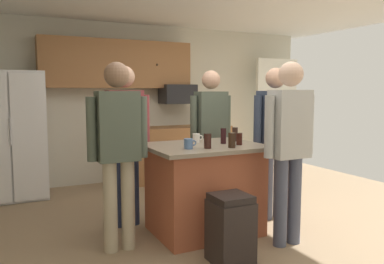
% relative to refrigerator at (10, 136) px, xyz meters
% --- Properties ---
extents(floor, '(7.04, 7.04, 0.00)m').
position_rel_refrigerator_xyz_m(floor, '(2.00, -2.38, -0.89)').
color(floor, '#937A5B').
rests_on(floor, ground).
extents(back_wall, '(6.40, 0.10, 2.60)m').
position_rel_refrigerator_xyz_m(back_wall, '(2.00, 0.42, 0.41)').
color(back_wall, beige).
rests_on(back_wall, ground).
extents(french_door_window_panel, '(0.90, 0.06, 2.00)m').
position_rel_refrigerator_xyz_m(french_door_window_panel, '(4.60, 0.02, 0.21)').
color(french_door_window_panel, white).
rests_on(french_door_window_panel, ground).
extents(cabinet_run_upper, '(2.40, 0.38, 0.75)m').
position_rel_refrigerator_xyz_m(cabinet_run_upper, '(1.60, 0.22, 1.04)').
color(cabinet_run_upper, '#936038').
extents(cabinet_run_lower, '(1.80, 0.63, 0.90)m').
position_rel_refrigerator_xyz_m(cabinet_run_lower, '(2.60, 0.10, -0.44)').
color(cabinet_run_lower, '#936038').
rests_on(cabinet_run_lower, ground).
extents(refrigerator, '(0.92, 0.76, 1.78)m').
position_rel_refrigerator_xyz_m(refrigerator, '(0.00, 0.00, 0.00)').
color(refrigerator, white).
rests_on(refrigerator, ground).
extents(microwave_over_range, '(0.56, 0.40, 0.32)m').
position_rel_refrigerator_xyz_m(microwave_over_range, '(2.60, 0.12, 0.56)').
color(microwave_over_range, black).
extents(kitchen_island, '(1.20, 0.95, 0.94)m').
position_rel_refrigerator_xyz_m(kitchen_island, '(1.82, -2.34, -0.41)').
color(kitchen_island, '#AD5638').
rests_on(kitchen_island, ground).
extents(person_guest_left, '(0.57, 0.23, 1.77)m').
position_rel_refrigerator_xyz_m(person_guest_left, '(2.76, -2.29, 0.14)').
color(person_guest_left, '#4C5166').
rests_on(person_guest_left, ground).
extents(person_elder_center, '(0.57, 0.23, 1.78)m').
position_rel_refrigerator_xyz_m(person_elder_center, '(1.12, -1.78, 0.15)').
color(person_elder_center, '#232D4C').
rests_on(person_elder_center, ground).
extents(person_guest_by_door, '(0.57, 0.23, 1.78)m').
position_rel_refrigerator_xyz_m(person_guest_by_door, '(2.39, -3.00, 0.15)').
color(person_guest_by_door, '#4C5166').
rests_on(person_guest_by_door, ground).
extents(person_guest_right, '(0.57, 0.23, 1.77)m').
position_rel_refrigerator_xyz_m(person_guest_right, '(0.87, -2.41, 0.14)').
color(person_guest_right, tan).
rests_on(person_guest_right, ground).
extents(person_host_foreground, '(0.57, 0.23, 1.76)m').
position_rel_refrigerator_xyz_m(person_host_foreground, '(2.29, -1.62, 0.14)').
color(person_host_foreground, '#383842').
rests_on(person_host_foreground, ground).
extents(glass_short_whisky, '(0.07, 0.07, 0.15)m').
position_rel_refrigerator_xyz_m(glass_short_whisky, '(1.97, -2.64, 0.13)').
color(glass_short_whisky, black).
rests_on(glass_short_whisky, kitchen_island).
extents(tumbler_amber, '(0.06, 0.06, 0.16)m').
position_rel_refrigerator_xyz_m(tumbler_amber, '(2.26, -2.23, 0.13)').
color(tumbler_amber, black).
rests_on(tumbler_amber, kitchen_island).
extents(mug_ceramic_white, '(0.12, 0.08, 0.10)m').
position_rel_refrigerator_xyz_m(mug_ceramic_white, '(1.82, -2.15, 0.10)').
color(mug_ceramic_white, white).
rests_on(mug_ceramic_white, kitchen_island).
extents(glass_dark_ale, '(0.06, 0.06, 0.13)m').
position_rel_refrigerator_xyz_m(glass_dark_ale, '(2.14, -2.51, 0.12)').
color(glass_dark_ale, black).
rests_on(glass_dark_ale, kitchen_island).
extents(mug_blue_stoneware, '(0.13, 0.09, 0.10)m').
position_rel_refrigerator_xyz_m(mug_blue_stoneware, '(1.54, -2.53, 0.11)').
color(mug_blue_stoneware, '#4C6B99').
rests_on(mug_blue_stoneware, kitchen_island).
extents(glass_pilsner, '(0.07, 0.07, 0.15)m').
position_rel_refrigerator_xyz_m(glass_pilsner, '(1.73, -2.58, 0.13)').
color(glass_pilsner, black).
rests_on(glass_pilsner, kitchen_island).
extents(glass_stout_tall, '(0.06, 0.06, 0.17)m').
position_rel_refrigerator_xyz_m(glass_stout_tall, '(2.04, -2.35, 0.14)').
color(glass_stout_tall, black).
rests_on(glass_stout_tall, kitchen_island).
extents(trash_bin, '(0.34, 0.34, 0.61)m').
position_rel_refrigerator_xyz_m(trash_bin, '(1.68, -3.10, -0.59)').
color(trash_bin, black).
rests_on(trash_bin, ground).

